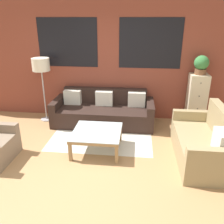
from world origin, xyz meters
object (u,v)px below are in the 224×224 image
(potted_plant, at_px, (201,64))
(settee_vintage, at_px, (204,143))
(couch_dark, at_px, (103,112))
(floor_lamp, at_px, (41,67))
(coffee_table, at_px, (97,134))
(drawer_cabinet, at_px, (196,100))

(potted_plant, bearing_deg, settee_vintage, -96.17)
(couch_dark, height_order, floor_lamp, floor_lamp)
(settee_vintage, bearing_deg, floor_lamp, 157.64)
(coffee_table, height_order, drawer_cabinet, drawer_cabinet)
(settee_vintage, xyz_separation_m, potted_plant, (0.17, 1.55, 1.09))
(floor_lamp, bearing_deg, drawer_cabinet, 2.61)
(settee_vintage, xyz_separation_m, floor_lamp, (-3.39, 1.39, 0.99))
(settee_vintage, xyz_separation_m, coffee_table, (-1.90, 0.09, 0.03))
(couch_dark, xyz_separation_m, potted_plant, (2.13, 0.22, 1.12))
(drawer_cabinet, bearing_deg, settee_vintage, -96.17)
(settee_vintage, distance_m, drawer_cabinet, 1.59)
(floor_lamp, relative_size, potted_plant, 3.64)
(settee_vintage, distance_m, coffee_table, 1.90)
(couch_dark, xyz_separation_m, floor_lamp, (-1.43, 0.06, 1.01))
(settee_vintage, bearing_deg, potted_plant, 83.83)
(coffee_table, bearing_deg, couch_dark, 92.79)
(settee_vintage, distance_m, potted_plant, 1.91)
(couch_dark, distance_m, drawer_cabinet, 2.16)
(coffee_table, relative_size, floor_lamp, 0.59)
(drawer_cabinet, distance_m, potted_plant, 0.81)
(couch_dark, bearing_deg, drawer_cabinet, 5.86)
(couch_dark, bearing_deg, coffee_table, -87.21)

